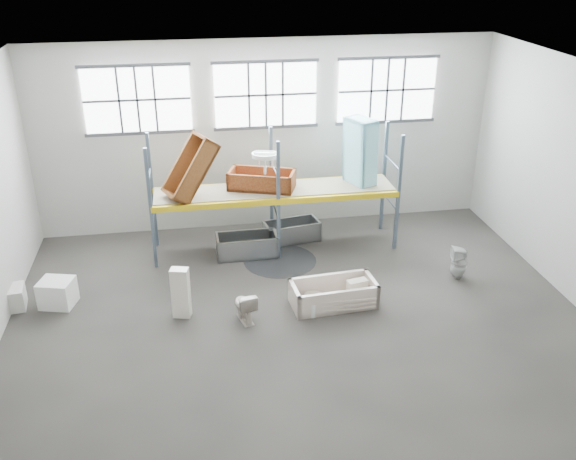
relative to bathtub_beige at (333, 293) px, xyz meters
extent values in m
cube|color=#4C4641|center=(-0.83, -0.53, -0.32)|extent=(12.00, 10.00, 0.10)
cube|color=silver|center=(-0.83, -0.53, 4.78)|extent=(12.00, 10.00, 0.10)
cube|color=#A9A69C|center=(-0.83, 4.52, 2.23)|extent=(12.00, 0.10, 5.00)
cube|color=#9C9991|center=(-0.83, -5.58, 2.23)|extent=(12.00, 0.10, 5.00)
cube|color=white|center=(-4.03, 4.41, 3.33)|extent=(2.60, 0.04, 1.60)
cube|color=white|center=(-0.83, 4.41, 3.33)|extent=(2.60, 0.04, 1.60)
cube|color=white|center=(2.37, 4.41, 3.33)|extent=(2.60, 0.04, 1.60)
cube|color=slate|center=(-3.83, 2.37, 1.23)|extent=(0.08, 0.08, 3.00)
cube|color=slate|center=(-3.83, 3.57, 1.23)|extent=(0.08, 0.08, 3.00)
cube|color=slate|center=(-0.83, 2.37, 1.23)|extent=(0.08, 0.08, 3.00)
cube|color=slate|center=(-0.83, 3.57, 1.23)|extent=(0.08, 0.08, 3.00)
cube|color=slate|center=(2.17, 2.37, 1.23)|extent=(0.08, 0.08, 3.00)
cube|color=slate|center=(2.17, 3.57, 1.23)|extent=(0.08, 0.08, 3.00)
cube|color=yellow|center=(-0.83, 2.37, 1.23)|extent=(6.00, 0.10, 0.14)
cube|color=yellow|center=(-0.83, 3.57, 1.23)|extent=(6.00, 0.10, 0.14)
cube|color=gray|center=(-0.83, 2.97, 1.31)|extent=(5.90, 1.10, 0.03)
cylinder|color=black|center=(-0.83, 2.17, -0.27)|extent=(1.80, 1.80, 0.00)
cube|color=beige|center=(0.55, 0.09, 0.01)|extent=(0.48, 0.30, 0.42)
imported|color=beige|center=(-0.42, 0.10, -0.11)|extent=(0.46, 0.46, 0.13)
imported|color=beige|center=(-1.96, -0.30, 0.08)|extent=(0.53, 0.74, 0.69)
cube|color=silver|center=(-3.24, 0.08, 0.29)|extent=(0.41, 0.32, 1.12)
imported|color=silver|center=(3.13, 0.64, 0.13)|extent=(0.42, 0.41, 0.80)
imported|color=white|center=(-1.09, 2.77, 1.83)|extent=(0.71, 0.59, 0.55)
cylinder|color=silver|center=(-0.55, -0.34, -0.11)|extent=(0.29, 0.29, 0.32)
cube|color=white|center=(-5.89, 0.96, 0.03)|extent=(0.82, 0.75, 0.59)
cube|color=beige|center=(-6.86, 1.00, -0.03)|extent=(0.64, 0.64, 0.48)
camera|label=1|loc=(-2.89, -11.33, 7.04)|focal=39.08mm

